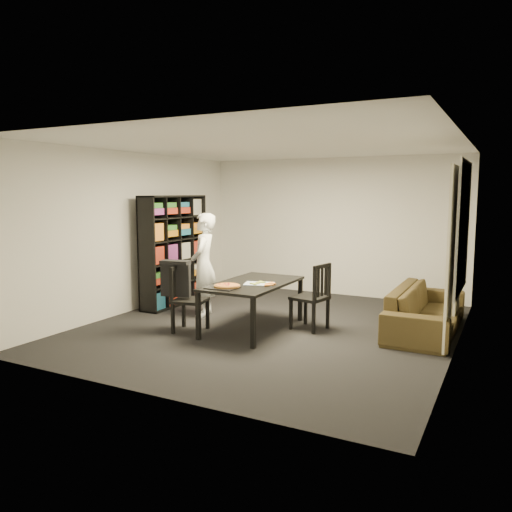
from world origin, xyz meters
The scene contains 16 objects.
room centered at (0.00, 0.00, 1.30)m, with size 5.01×5.51×2.61m.
window_pane centered at (2.48, 0.60, 1.50)m, with size 0.02×1.40×1.60m, color black.
window_frame centered at (2.48, 0.60, 1.50)m, with size 0.03×1.52×1.72m, color white.
curtain_left centered at (2.40, 0.08, 1.15)m, with size 0.03×0.70×2.25m, color beige.
curtain_right centered at (2.40, 1.12, 1.15)m, with size 0.03×0.70×2.25m, color beige.
bookshelf centered at (-2.16, 0.60, 0.95)m, with size 0.35×1.50×1.90m, color black.
dining_table centered at (-0.18, -0.23, 0.62)m, with size 0.91×1.64×0.68m.
chair_left centered at (-1.00, -0.73, 0.53)m, with size 0.51×0.51×0.93m.
chair_right centered at (0.62, 0.15, 0.54)m, with size 0.52×0.52×0.96m.
draped_jacket centered at (-1.13, -0.76, 0.77)m, with size 0.44×0.26×0.51m.
person centered at (-1.24, 0.13, 0.82)m, with size 0.59×0.39×1.63m, color white.
baking_tray centered at (-0.34, -0.79, 0.69)m, with size 0.40×0.32×0.01m, color black.
pepperoni_pizza centered at (-0.29, -0.74, 0.71)m, with size 0.35×0.35×0.03m.
kitchen_towel centered at (-0.04, -0.30, 0.69)m, with size 0.40×0.30×0.01m, color silver.
pizza_slices centered at (0.03, -0.31, 0.70)m, with size 0.37×0.31×0.01m, color gold, non-canonical shape.
sofa centered at (2.04, 0.80, 0.31)m, with size 2.14×0.84×0.62m, color #3C3418.
Camera 1 is at (3.05, -6.39, 1.94)m, focal length 35.00 mm.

